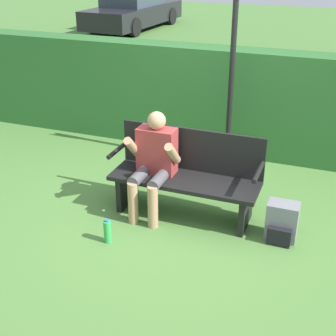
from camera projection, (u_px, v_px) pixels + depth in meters
ground_plane at (184, 214)px, 5.24m from camera, size 40.00×40.00×0.00m
hedge_back at (230, 101)px, 6.55m from camera, size 12.00×0.44×1.47m
park_bench at (187, 175)px, 5.10m from camera, size 1.62×0.52×0.93m
person_seated at (154, 159)px, 5.03m from camera, size 0.55×0.57×1.14m
backpack at (282, 223)px, 4.72m from camera, size 0.31×0.28×0.40m
water_bottle at (108, 231)px, 4.70m from camera, size 0.08×0.08×0.26m
signpost at (232, 66)px, 5.78m from camera, size 0.30×0.09×2.50m
parked_car at (134, 11)px, 16.35m from camera, size 2.02×4.66×1.25m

